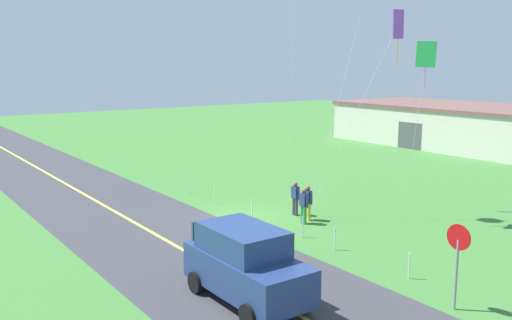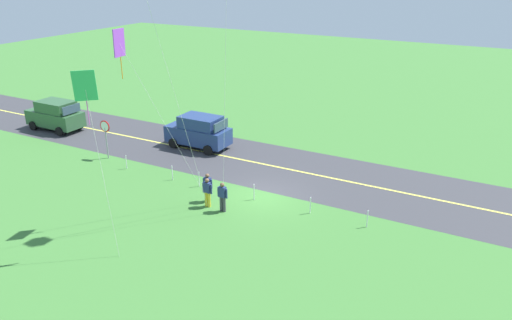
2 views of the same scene
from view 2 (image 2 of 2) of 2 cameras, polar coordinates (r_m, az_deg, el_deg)
The scene contains 17 objects.
ground_plane at distance 27.46m, azimuth 0.88°, elevation -4.16°, with size 120.00×120.00×0.10m, color #3D7533.
asphalt_road at distance 30.72m, azimuth 4.35°, elevation -1.19°, with size 120.00×7.00×0.00m, color #38383D.
road_centre_stripe at distance 30.72m, azimuth 4.35°, elevation -1.18°, with size 120.00×0.16×0.00m, color #E5E04C.
car_suv_foreground at distance 34.28m, azimuth -6.54°, elevation 3.28°, with size 4.40×2.12×2.24m.
car_parked_east_far at distance 40.67m, azimuth -21.91°, elevation 4.80°, with size 4.40×2.12×2.24m.
stop_sign at distance 33.33m, azimuth -16.80°, elevation 3.09°, with size 0.76×0.08×2.56m.
person_adult_near at distance 26.01m, azimuth -5.57°, elevation -3.60°, with size 0.58×0.22×1.60m.
person_adult_companion at distance 25.47m, azimuth -3.84°, elevation -4.12°, with size 0.58×0.22×1.60m.
person_child_watcher at distance 26.57m, azimuth -5.53°, elevation -3.03°, with size 0.58×0.22×1.60m.
kite_yellow_high at distance 23.13m, azimuth -15.18°, elevation 12.39°, with size 2.21×3.79×9.27m.
kite_green_far at distance 20.84m, azimuth -18.92°, elevation 7.68°, with size 1.31×0.59×8.05m.
fence_post_0 at distance 24.73m, azimuth 12.59°, elevation -6.56°, with size 0.05×0.05×0.90m, color silver.
fence_post_1 at distance 25.54m, azimuth 6.22°, elevation -5.17°, with size 0.05×0.05×0.90m, color silver.
fence_post_2 at distance 26.78m, azimuth -0.23°, elevation -3.68°, with size 0.05×0.05×0.90m, color silver.
fence_post_3 at distance 28.51m, azimuth -6.52°, elevation -2.18°, with size 0.05×0.05×0.90m, color silver.
fence_post_4 at distance 29.56m, azimuth -9.54°, elevation -1.45°, with size 0.05×0.05×0.90m, color silver.
fence_post_5 at distance 31.73m, azimuth -14.59°, elevation -0.22°, with size 0.05×0.05×0.90m, color silver.
Camera 2 is at (-11.41, 21.88, 12.01)m, focal length 35.04 mm.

